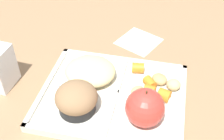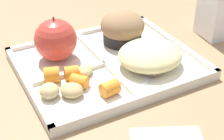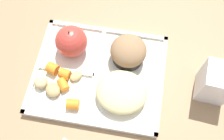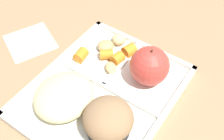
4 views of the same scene
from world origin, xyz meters
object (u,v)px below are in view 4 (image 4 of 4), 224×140
object	(u,v)px
plastic_fork	(61,112)
green_apple	(150,66)
lunch_tray	(104,92)
bran_muffin	(108,120)

from	to	relation	value
plastic_fork	green_apple	bearing A→B (deg)	150.30
lunch_tray	green_apple	xyz separation A→B (m)	(-0.08, 0.06, 0.05)
lunch_tray	plastic_fork	distance (m)	0.10
lunch_tray	bran_muffin	size ratio (longest dim) A/B	3.59
lunch_tray	bran_muffin	world-z (taller)	bran_muffin
bran_muffin	plastic_fork	size ratio (longest dim) A/B	0.71
bran_muffin	lunch_tray	bearing A→B (deg)	-138.75
lunch_tray	green_apple	distance (m)	0.11
bran_muffin	plastic_fork	world-z (taller)	bran_muffin
lunch_tray	bran_muffin	xyz separation A→B (m)	(0.07, 0.06, 0.04)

